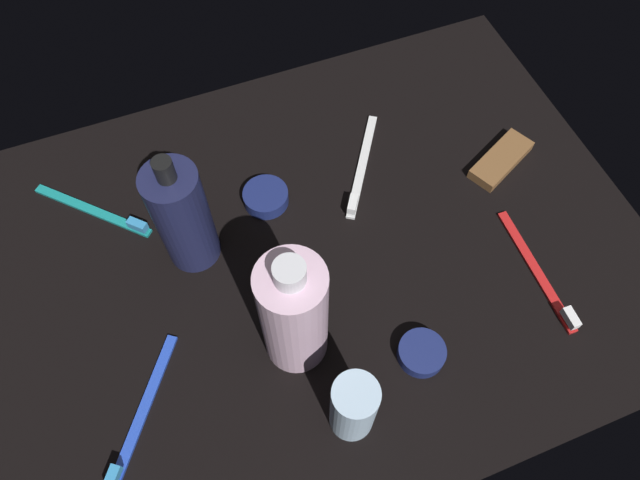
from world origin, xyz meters
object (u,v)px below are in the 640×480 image
at_px(deodorant_stick, 353,407).
at_px(snack_bar_brown, 501,160).
at_px(cream_tin_right, 422,353).
at_px(toothbrush_blue, 139,420).
at_px(lotion_bottle, 183,217).
at_px(cream_tin_left, 266,197).
at_px(toothbrush_teal, 99,212).
at_px(bodywash_bottle, 294,314).
at_px(toothbrush_white, 361,170).
at_px(toothbrush_red, 541,276).

relative_size(deodorant_stick, snack_bar_brown, 1.06).
height_order(snack_bar_brown, cream_tin_right, cream_tin_right).
xyz_separation_m(deodorant_stick, toothbrush_blue, (0.22, -0.08, -0.05)).
xyz_separation_m(lotion_bottle, cream_tin_left, (-0.11, -0.04, -0.07)).
height_order(toothbrush_blue, toothbrush_teal, same).
distance_m(lotion_bottle, bodywash_bottle, 0.18).
height_order(bodywash_bottle, snack_bar_brown, bodywash_bottle).
xyz_separation_m(snack_bar_brown, cream_tin_left, (0.33, -0.06, 0.00)).
relative_size(snack_bar_brown, cream_tin_left, 1.70).
bearing_deg(cream_tin_right, bodywash_bottle, -27.12).
relative_size(toothbrush_blue, toothbrush_teal, 1.13).
relative_size(bodywash_bottle, cream_tin_right, 3.59).
relative_size(cream_tin_left, cream_tin_right, 1.09).
height_order(deodorant_stick, toothbrush_blue, deodorant_stick).
distance_m(deodorant_stick, snack_bar_brown, 0.42).
bearing_deg(lotion_bottle, cream_tin_right, 131.99).
bearing_deg(deodorant_stick, lotion_bottle, -68.79).
bearing_deg(toothbrush_white, toothbrush_blue, 31.59).
relative_size(deodorant_stick, toothbrush_red, 0.61).
relative_size(lotion_bottle, snack_bar_brown, 1.82).
distance_m(deodorant_stick, toothbrush_white, 0.34).
bearing_deg(cream_tin_left, lotion_bottle, 19.30).
bearing_deg(lotion_bottle, snack_bar_brown, 177.36).
bearing_deg(cream_tin_right, snack_bar_brown, -137.06).
xyz_separation_m(bodywash_bottle, cream_tin_right, (-0.13, 0.07, -0.08)).
height_order(snack_bar_brown, cream_tin_left, cream_tin_left).
bearing_deg(toothbrush_teal, toothbrush_blue, 88.05).
xyz_separation_m(toothbrush_blue, snack_bar_brown, (-0.56, -0.17, 0.00)).
relative_size(lotion_bottle, cream_tin_right, 3.38).
relative_size(bodywash_bottle, cream_tin_left, 3.29).
bearing_deg(lotion_bottle, toothbrush_white, -171.75).
distance_m(snack_bar_brown, cream_tin_right, 0.31).
xyz_separation_m(lotion_bottle, toothbrush_white, (-0.25, -0.04, -0.08)).
bearing_deg(cream_tin_right, toothbrush_white, -98.22).
relative_size(toothbrush_white, toothbrush_teal, 1.15).
bearing_deg(toothbrush_white, snack_bar_brown, 163.50).
bearing_deg(toothbrush_blue, toothbrush_teal, -91.95).
bearing_deg(toothbrush_teal, snack_bar_brown, 167.57).
bearing_deg(toothbrush_red, toothbrush_blue, -1.01).
relative_size(bodywash_bottle, snack_bar_brown, 1.93).
bearing_deg(cream_tin_right, toothbrush_teal, -46.57).
bearing_deg(snack_bar_brown, toothbrush_blue, -8.91).
bearing_deg(toothbrush_red, cream_tin_left, -39.53).
distance_m(bodywash_bottle, snack_bar_brown, 0.40).
xyz_separation_m(toothbrush_red, cream_tin_right, (0.19, 0.04, 0.00)).
bearing_deg(lotion_bottle, toothbrush_red, 153.53).
distance_m(lotion_bottle, toothbrush_blue, 0.23).
distance_m(toothbrush_teal, cream_tin_left, 0.22).
bearing_deg(cream_tin_left, toothbrush_blue, 45.14).
relative_size(bodywash_bottle, deodorant_stick, 1.83).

